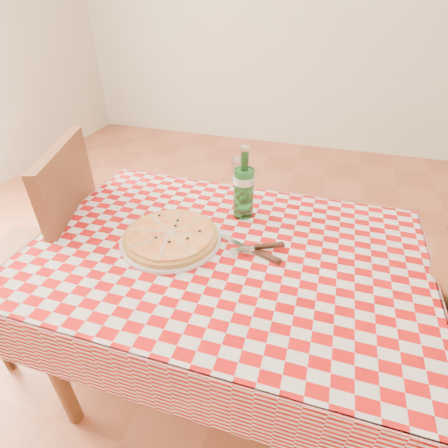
% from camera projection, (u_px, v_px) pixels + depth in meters
% --- Properties ---
extents(dining_table, '(1.20, 0.80, 0.75)m').
position_uv_depth(dining_table, '(224.00, 272.00, 1.22)').
color(dining_table, brown).
rests_on(dining_table, ground).
extents(tablecloth, '(1.30, 0.90, 0.01)m').
position_uv_depth(tablecloth, '(224.00, 250.00, 1.17)').
color(tablecloth, '#A70A0A').
rests_on(tablecloth, dining_table).
extents(chair_far, '(0.58, 0.58, 1.01)m').
position_uv_depth(chair_far, '(56.00, 244.00, 1.49)').
color(chair_far, brown).
rests_on(chair_far, ground).
extents(pizza_plate, '(0.39, 0.39, 0.04)m').
position_uv_depth(pizza_plate, '(171.00, 236.00, 1.19)').
color(pizza_plate, gold).
rests_on(pizza_plate, tablecloth).
extents(water_bottle, '(0.08, 0.08, 0.28)m').
position_uv_depth(water_bottle, '(244.00, 183.00, 1.26)').
color(water_bottle, '#196727').
rests_on(water_bottle, tablecloth).
extents(wine_glass, '(0.09, 0.09, 0.17)m').
position_uv_depth(wine_glass, '(240.00, 179.00, 1.40)').
color(wine_glass, white).
rests_on(wine_glass, tablecloth).
extents(cutlery, '(0.28, 0.24, 0.03)m').
position_uv_depth(cutlery, '(254.00, 249.00, 1.15)').
color(cutlery, silver).
rests_on(cutlery, tablecloth).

